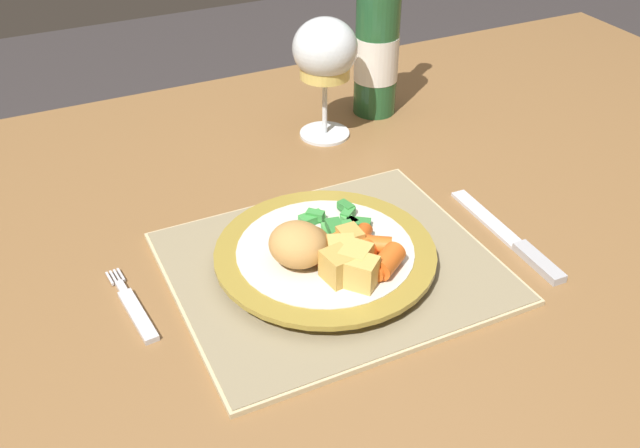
# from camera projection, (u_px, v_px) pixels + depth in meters

# --- Properties ---
(dining_table) EXTENTS (1.53, 0.94, 0.74)m
(dining_table) POSITION_uv_depth(u_px,v_px,m) (349.00, 283.00, 0.86)
(dining_table) COLOR olive
(dining_table) RESTS_ON ground
(placemat) EXTENTS (0.33, 0.28, 0.01)m
(placemat) POSITION_uv_depth(u_px,v_px,m) (332.00, 267.00, 0.75)
(placemat) COLOR #CCB789
(placemat) RESTS_ON dining_table
(dinner_plate) EXTENTS (0.23, 0.23, 0.02)m
(dinner_plate) POSITION_uv_depth(u_px,v_px,m) (325.00, 256.00, 0.74)
(dinner_plate) COLOR silver
(dinner_plate) RESTS_ON placemat
(breaded_croquettes) EXTENTS (0.08, 0.08, 0.04)m
(breaded_croquettes) POSITION_uv_depth(u_px,v_px,m) (302.00, 245.00, 0.71)
(breaded_croquettes) COLOR #A87033
(breaded_croquettes) RESTS_ON dinner_plate
(green_beans_pile) EXTENTS (0.07, 0.08, 0.02)m
(green_beans_pile) POSITION_uv_depth(u_px,v_px,m) (339.00, 226.00, 0.76)
(green_beans_pile) COLOR #4CA84C
(green_beans_pile) RESTS_ON dinner_plate
(glazed_carrots) EXTENTS (0.09, 0.09, 0.02)m
(glazed_carrots) POSITION_uv_depth(u_px,v_px,m) (365.00, 252.00, 0.72)
(glazed_carrots) COLOR orange
(glazed_carrots) RESTS_ON dinner_plate
(fork) EXTENTS (0.03, 0.12, 0.01)m
(fork) POSITION_uv_depth(u_px,v_px,m) (134.00, 309.00, 0.70)
(fork) COLOR silver
(fork) RESTS_ON dining_table
(table_knife) EXTENTS (0.02, 0.19, 0.01)m
(table_knife) POSITION_uv_depth(u_px,v_px,m) (514.00, 241.00, 0.79)
(table_knife) COLOR silver
(table_knife) RESTS_ON dining_table
(wine_glass) EXTENTS (0.09, 0.09, 0.17)m
(wine_glass) POSITION_uv_depth(u_px,v_px,m) (325.00, 54.00, 0.93)
(wine_glass) COLOR silver
(wine_glass) RESTS_ON dining_table
(bottle) EXTENTS (0.06, 0.06, 0.28)m
(bottle) POSITION_uv_depth(u_px,v_px,m) (377.00, 43.00, 1.00)
(bottle) COLOR #23562D
(bottle) RESTS_ON dining_table
(roast_potatoes) EXTENTS (0.06, 0.09, 0.03)m
(roast_potatoes) POSITION_uv_depth(u_px,v_px,m) (348.00, 260.00, 0.70)
(roast_potatoes) COLOR #DBB256
(roast_potatoes) RESTS_ON dinner_plate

